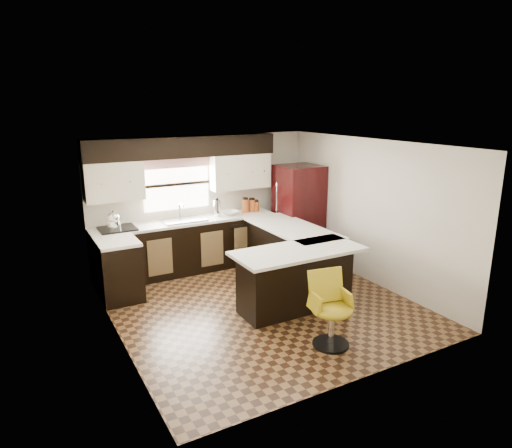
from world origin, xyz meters
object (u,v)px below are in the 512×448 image
peninsula_return (295,280)px  bar_chair (332,311)px  peninsula_long (289,255)px  refrigerator (298,213)px

peninsula_return → bar_chair: (-0.20, -1.11, 0.02)m
peninsula_long → peninsula_return: bearing=-118.3°
refrigerator → bar_chair: refrigerator is taller
peninsula_long → peninsula_return: (-0.53, -0.97, 0.00)m
bar_chair → refrigerator: bearing=72.6°
peninsula_long → refrigerator: (0.79, 0.91, 0.46)m
peninsula_return → refrigerator: (1.32, 1.89, 0.46)m
refrigerator → peninsula_return: bearing=-124.9°
refrigerator → bar_chair: bearing=-116.7°
peninsula_return → bar_chair: size_ratio=1.74×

